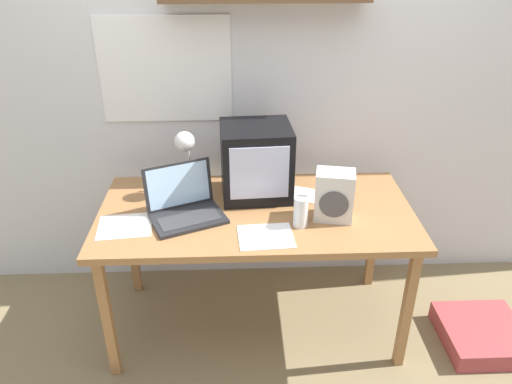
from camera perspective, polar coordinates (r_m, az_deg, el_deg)
name	(u,v)px	position (r m, az deg, el deg)	size (l,w,h in m)	color
ground_plane	(256,322)	(2.93, 0.00, -14.62)	(12.00, 12.00, 0.00)	#857451
back_wall	(252,68)	(2.75, -0.48, 13.97)	(5.60, 0.24, 2.60)	silver
corner_desk	(256,220)	(2.51, 0.00, -3.24)	(1.56, 0.78, 0.74)	#A26E40
crt_monitor	(256,161)	(2.54, 0.01, 3.53)	(0.37, 0.34, 0.38)	black
laptop	(184,204)	(2.43, -8.23, -1.36)	(0.41, 0.37, 0.24)	#232326
desk_lamp	(186,150)	(2.55, -8.03, 4.76)	(0.12, 0.17, 0.35)	white
juice_glass	(301,213)	(2.33, 5.13, -2.43)	(0.07, 0.07, 0.15)	white
space_heater	(334,196)	(2.39, 8.93, -0.41)	(0.20, 0.16, 0.24)	silver
loose_paper_near_laptop	(307,195)	(2.62, 5.89, -0.36)	(0.24, 0.22, 0.00)	silver
loose_paper_near_monitor	(266,236)	(2.28, 1.12, -5.10)	(0.26, 0.22, 0.00)	white
printed_handout	(125,226)	(2.43, -14.76, -3.78)	(0.27, 0.24, 0.00)	white
floor_cushion	(482,334)	(3.04, 24.41, -14.59)	(0.42, 0.42, 0.11)	#A84345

